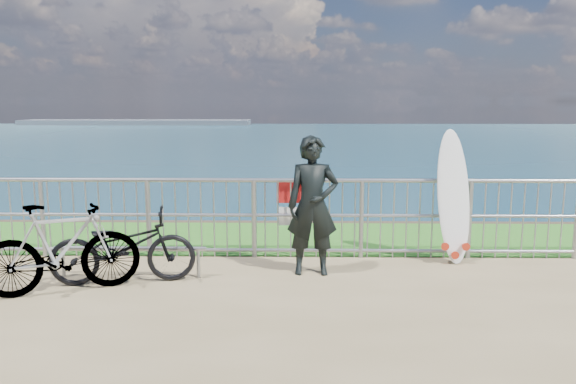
{
  "coord_description": "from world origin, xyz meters",
  "views": [
    {
      "loc": [
        0.11,
        -6.1,
        2.18
      ],
      "look_at": [
        -0.02,
        1.2,
        1.0
      ],
      "focal_mm": 35.0,
      "sensor_mm": 36.0,
      "label": 1
    }
  ],
  "objects_px": {
    "surfboard": "(454,201)",
    "bicycle_far": "(61,248)",
    "surfer": "(313,206)",
    "bicycle_near": "(123,247)"
  },
  "relations": [
    {
      "from": "surfboard",
      "to": "bicycle_far",
      "type": "relative_size",
      "value": 1.05
    },
    {
      "from": "surfer",
      "to": "bicycle_near",
      "type": "bearing_deg",
      "value": -170.35
    },
    {
      "from": "bicycle_near",
      "to": "bicycle_far",
      "type": "relative_size",
      "value": 0.99
    },
    {
      "from": "surfer",
      "to": "surfboard",
      "type": "xyz_separation_m",
      "value": [
        1.93,
        0.59,
        -0.04
      ]
    },
    {
      "from": "bicycle_near",
      "to": "surfboard",
      "type": "bearing_deg",
      "value": -87.71
    },
    {
      "from": "bicycle_far",
      "to": "surfer",
      "type": "bearing_deg",
      "value": -97.87
    },
    {
      "from": "bicycle_near",
      "to": "surfer",
      "type": "bearing_deg",
      "value": -90.65
    },
    {
      "from": "surfboard",
      "to": "bicycle_near",
      "type": "xyz_separation_m",
      "value": [
        -4.22,
        -1.01,
        -0.39
      ]
    },
    {
      "from": "surfboard",
      "to": "bicycle_near",
      "type": "distance_m",
      "value": 4.36
    },
    {
      "from": "bicycle_near",
      "to": "bicycle_far",
      "type": "xyz_separation_m",
      "value": [
        -0.59,
        -0.36,
        0.07
      ]
    }
  ]
}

